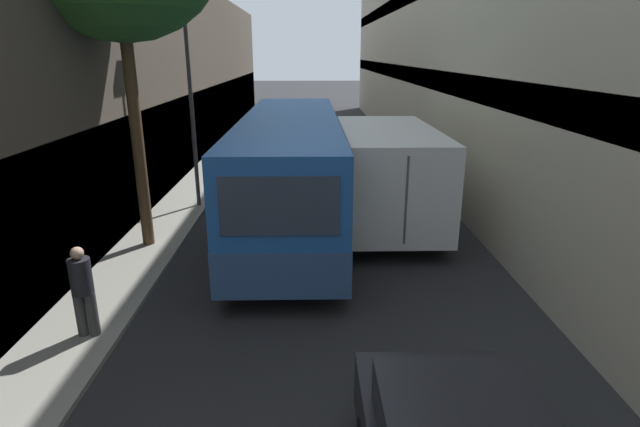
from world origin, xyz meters
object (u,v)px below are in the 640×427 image
Objects in this scene: pedestrian at (83,289)px; bus at (291,168)px; street_lamp at (187,52)px; box_truck at (382,167)px; panel_van at (281,130)px.

bus is at bearing 61.73° from pedestrian.
bus is at bearing -27.83° from street_lamp.
pedestrian is at bearing -91.95° from street_lamp.
bus reaches higher than box_truck.
street_lamp is (-5.59, 1.05, 3.15)m from box_truck.
street_lamp reaches higher than panel_van.
pedestrian is at bearing -118.27° from bus.
panel_van is 17.35m from pedestrian.
bus is 6.86m from pedestrian.
street_lamp reaches higher than pedestrian.
street_lamp reaches higher than box_truck.
street_lamp is at bearing 152.17° from bus.
street_lamp is (-2.10, -9.60, 3.64)m from panel_van.
street_lamp is at bearing 88.05° from pedestrian.
box_truck is 1.90× the size of panel_van.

